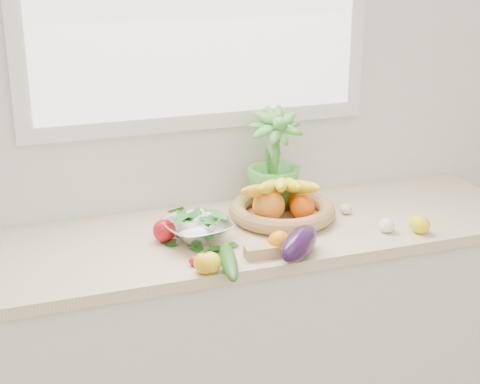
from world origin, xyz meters
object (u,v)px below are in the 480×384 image
object	(u,v)px
apple	(164,231)
fruit_basket	(281,205)
colander_with_spinach	(198,225)
cucumber	(229,261)
eggplant	(299,243)
potted_herb	(274,159)

from	to	relation	value
apple	fruit_basket	world-z (taller)	fruit_basket
fruit_basket	colander_with_spinach	world-z (taller)	fruit_basket
cucumber	eggplant	bearing A→B (deg)	1.37
eggplant	fruit_basket	distance (m)	0.33
apple	cucumber	xyz separation A→B (m)	(0.14, -0.27, -0.01)
apple	potted_herb	world-z (taller)	potted_herb
apple	cucumber	world-z (taller)	apple
eggplant	cucumber	xyz separation A→B (m)	(-0.24, -0.01, -0.02)
colander_with_spinach	eggplant	bearing A→B (deg)	-39.67
apple	colander_with_spinach	world-z (taller)	colander_with_spinach
cucumber	colander_with_spinach	distance (m)	0.23
potted_herb	cucumber	bearing A→B (deg)	-126.72
cucumber	colander_with_spinach	bearing A→B (deg)	97.63
apple	eggplant	xyz separation A→B (m)	(0.38, -0.26, 0.01)
eggplant	colander_with_spinach	distance (m)	0.35
apple	cucumber	size ratio (longest dim) A/B	0.29
apple	fruit_basket	xyz separation A→B (m)	(0.45, 0.06, 0.02)
eggplant	colander_with_spinach	bearing A→B (deg)	140.33
cucumber	potted_herb	distance (m)	0.56
eggplant	potted_herb	distance (m)	0.46
colander_with_spinach	potted_herb	bearing A→B (deg)	29.56
colander_with_spinach	fruit_basket	bearing A→B (deg)	15.84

